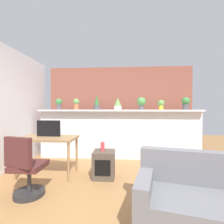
{
  "coord_description": "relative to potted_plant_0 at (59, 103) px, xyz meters",
  "views": [
    {
      "loc": [
        0.15,
        -2.31,
        1.32
      ],
      "look_at": [
        -0.1,
        1.0,
        1.23
      ],
      "focal_mm": 26.68,
      "sensor_mm": 36.0,
      "label": 1
    }
  ],
  "objects": [
    {
      "name": "tv_monitor",
      "position": [
        0.23,
        -1.09,
        -0.53
      ],
      "size": [
        0.47,
        0.04,
        0.32
      ],
      "primitive_type": "cube",
      "color": "black",
      "rests_on": "desk"
    },
    {
      "name": "couch",
      "position": [
        2.65,
        -2.49,
        -1.16
      ],
      "size": [
        1.69,
        1.09,
        0.8
      ],
      "color": "slate",
      "rests_on": "ground"
    },
    {
      "name": "potted_plant_0",
      "position": [
        0.0,
        0.0,
        0.0
      ],
      "size": [
        0.17,
        0.17,
        0.29
      ],
      "color": "#4C4C51",
      "rests_on": "plant_shelf"
    },
    {
      "name": "vase_on_shelf",
      "position": [
        1.31,
        -1.17,
        -0.85
      ],
      "size": [
        0.08,
        0.08,
        0.17
      ],
      "primitive_type": "cylinder",
      "color": "#CC3D47",
      "rests_on": "side_cube_shelf"
    },
    {
      "name": "office_chair",
      "position": [
        0.29,
        -1.96,
        -1.05
      ],
      "size": [
        0.49,
        0.49,
        0.91
      ],
      "color": "#262628",
      "rests_on": "ground"
    },
    {
      "name": "plant_shelf",
      "position": [
        1.58,
        -0.01,
        -0.19
      ],
      "size": [
        4.12,
        0.39,
        0.04
      ],
      "primitive_type": "cube",
      "color": "silver",
      "rests_on": "divider_wall"
    },
    {
      "name": "ground_plane",
      "position": [
        1.58,
        -1.97,
        -1.44
      ],
      "size": [
        12.0,
        12.0,
        0.0
      ],
      "primitive_type": "plane",
      "color": "#9E7042"
    },
    {
      "name": "desk",
      "position": [
        0.24,
        -1.17,
        -0.77
      ],
      "size": [
        1.1,
        0.6,
        0.75
      ],
      "color": "#99754C",
      "rests_on": "ground"
    },
    {
      "name": "brick_wall_behind",
      "position": [
        1.58,
        0.63,
        -0.19
      ],
      "size": [
        4.12,
        0.1,
        2.5
      ],
      "primitive_type": "cube",
      "color": "brown",
      "rests_on": "ground"
    },
    {
      "name": "potted_plant_2",
      "position": [
        1.02,
        -0.04,
        0.0
      ],
      "size": [
        0.16,
        0.16,
        0.39
      ],
      "color": "#4C4C51",
      "rests_on": "plant_shelf"
    },
    {
      "name": "potted_plant_4",
      "position": [
        2.15,
        -0.02,
        0.02
      ],
      "size": [
        0.22,
        0.22,
        0.32
      ],
      "color": "#4C4C51",
      "rests_on": "plant_shelf"
    },
    {
      "name": "potted_plant_6",
      "position": [
        3.24,
        -0.04,
        0.01
      ],
      "size": [
        0.2,
        0.2,
        0.31
      ],
      "color": "#4C4C51",
      "rests_on": "plant_shelf"
    },
    {
      "name": "divider_wall",
      "position": [
        1.58,
        0.03,
        -0.82
      ],
      "size": [
        4.12,
        0.16,
        1.23
      ],
      "primitive_type": "cube",
      "color": "silver",
      "rests_on": "ground"
    },
    {
      "name": "potted_plant_5",
      "position": [
        2.65,
        0.01,
        -0.03
      ],
      "size": [
        0.16,
        0.16,
        0.25
      ],
      "color": "gold",
      "rests_on": "plant_shelf"
    },
    {
      "name": "potted_plant_1",
      "position": [
        0.47,
        -0.02,
        -0.0
      ],
      "size": [
        0.16,
        0.16,
        0.29
      ],
      "color": "#C66B42",
      "rests_on": "plant_shelf"
    },
    {
      "name": "side_cube_shelf",
      "position": [
        1.34,
        -1.18,
        -1.19
      ],
      "size": [
        0.4,
        0.41,
        0.5
      ],
      "color": "#4C4238",
      "rests_on": "ground"
    },
    {
      "name": "potted_plant_3",
      "position": [
        1.55,
        0.01,
        -0.01
      ],
      "size": [
        0.19,
        0.19,
        0.31
      ],
      "color": "silver",
      "rests_on": "plant_shelf"
    }
  ]
}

